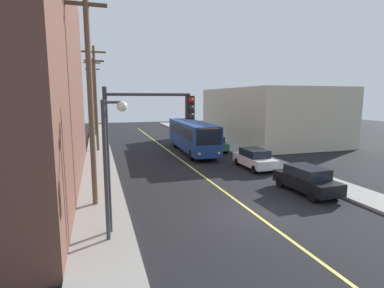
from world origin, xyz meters
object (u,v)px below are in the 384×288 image
at_px(parked_car_black, 307,179).
at_px(utility_pole_near, 90,83).
at_px(fire_hydrant, 323,176).
at_px(street_lamp_left, 111,150).
at_px(traffic_signal_left_corner, 145,132).
at_px(utility_pole_far, 93,94).
at_px(parked_car_white, 254,158).
at_px(utility_pole_mid, 96,94).
at_px(city_bus, 192,135).
at_px(parked_car_green, 214,143).

distance_m(parked_car_black, utility_pole_near, 13.50).
bearing_deg(fire_hydrant, street_lamp_left, -162.91).
xyz_separation_m(utility_pole_near, traffic_signal_left_corner, (2.14, -3.77, -2.14)).
xyz_separation_m(utility_pole_far, traffic_signal_left_corner, (2.22, -34.85, -1.96)).
distance_m(parked_car_white, utility_pole_mid, 17.92).
xyz_separation_m(parked_car_black, street_lamp_left, (-11.48, -3.07, 2.90)).
bearing_deg(utility_pole_near, utility_pole_mid, 89.23).
bearing_deg(street_lamp_left, utility_pole_mid, 91.30).
bearing_deg(parked_car_white, city_bus, 106.33).
height_order(city_bus, utility_pole_far, utility_pole_far).
xyz_separation_m(utility_pole_near, street_lamp_left, (0.73, -4.44, -2.70)).
height_order(utility_pole_mid, street_lamp_left, utility_pole_mid).
height_order(parked_car_green, utility_pole_mid, utility_pole_mid).
distance_m(utility_pole_mid, utility_pole_far, 13.71).
relative_size(parked_car_black, parked_car_green, 1.01).
xyz_separation_m(utility_pole_mid, utility_pole_far, (-0.31, 13.71, 0.18)).
xyz_separation_m(city_bus, parked_car_white, (2.58, -8.81, -0.98)).
distance_m(city_bus, traffic_signal_left_corner, 19.54).
bearing_deg(city_bus, parked_car_black, -80.95).
xyz_separation_m(city_bus, parked_car_black, (2.46, -15.43, -0.98)).
distance_m(parked_car_green, utility_pole_far, 21.79).
bearing_deg(parked_car_white, parked_car_green, 91.16).
height_order(street_lamp_left, fire_hydrant, street_lamp_left).
relative_size(parked_car_green, utility_pole_mid, 0.41).
height_order(parked_car_black, utility_pole_near, utility_pole_near).
distance_m(parked_car_black, parked_car_green, 15.26).
relative_size(parked_car_white, utility_pole_near, 0.38).
height_order(parked_car_black, utility_pole_mid, utility_pole_mid).
distance_m(city_bus, fire_hydrant, 15.08).
relative_size(utility_pole_near, fire_hydrant, 13.74).
bearing_deg(utility_pole_mid, utility_pole_near, -90.77).
xyz_separation_m(parked_car_green, street_lamp_left, (-11.43, -18.32, 2.90)).
distance_m(street_lamp_left, fire_hydrant, 14.65).
height_order(parked_car_green, fire_hydrant, parked_car_green).
bearing_deg(parked_car_green, traffic_signal_left_corner, -119.57).
distance_m(city_bus, parked_car_black, 15.65).
bearing_deg(utility_pole_near, utility_pole_far, 90.15).
bearing_deg(parked_car_green, parked_car_black, -89.82).
bearing_deg(parked_car_green, utility_pole_mid, 163.70).
bearing_deg(fire_hydrant, parked_car_black, -152.56).
distance_m(utility_pole_near, fire_hydrant, 15.55).
distance_m(utility_pole_mid, street_lamp_left, 21.94).
bearing_deg(parked_car_green, city_bus, 175.92).
bearing_deg(street_lamp_left, traffic_signal_left_corner, 25.29).
distance_m(parked_car_green, fire_hydrant, 14.30).
xyz_separation_m(parked_car_white, street_lamp_left, (-11.61, -9.68, 2.90)).
xyz_separation_m(parked_car_black, utility_pole_near, (-12.21, 1.37, 5.60)).
height_order(parked_car_white, utility_pole_mid, utility_pole_mid).
bearing_deg(utility_pole_near, parked_car_black, -6.42).
height_order(utility_pole_near, utility_pole_mid, utility_pole_near).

